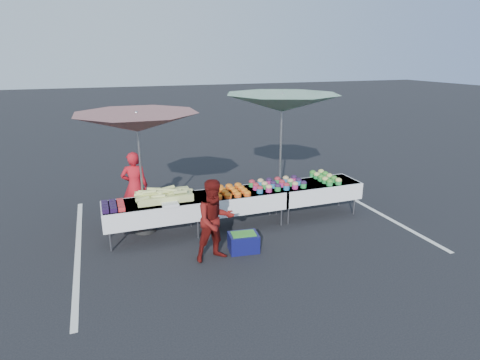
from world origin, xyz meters
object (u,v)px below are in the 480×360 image
object	(u,v)px
table_center	(240,199)
customer	(215,221)
table_right	(316,190)
table_left	(152,210)
umbrella_right	(282,104)
umbrella_left	(137,123)
storage_bin	(244,242)
vendor	(135,186)

from	to	relation	value
table_center	customer	size ratio (longest dim) A/B	1.27
table_right	table_left	bearing A→B (deg)	180.00
table_center	umbrella_right	size ratio (longest dim) A/B	0.70
umbrella_left	storage_bin	distance (m)	2.99
customer	umbrella_left	bearing A→B (deg)	114.72
table_right	vendor	xyz separation A→B (m)	(-3.80, 1.09, 0.17)
table_right	vendor	world-z (taller)	vendor
table_left	umbrella_right	size ratio (longest dim) A/B	0.70
table_left	umbrella_left	size ratio (longest dim) A/B	0.59
table_right	storage_bin	bearing A→B (deg)	-152.49
table_right	umbrella_left	world-z (taller)	umbrella_left
umbrella_right	storage_bin	size ratio (longest dim) A/B	4.65
table_center	customer	xyz separation A→B (m)	(-0.90, -1.23, 0.15)
vendor	storage_bin	bearing A→B (deg)	137.80
vendor	umbrella_left	xyz separation A→B (m)	(0.08, -0.69, 1.46)
table_left	vendor	distance (m)	1.12
table_left	umbrella_right	bearing A→B (deg)	14.53
table_left	umbrella_left	bearing A→B (deg)	106.51
umbrella_left	umbrella_right	size ratio (longest dim) A/B	1.19
table_left	table_right	xyz separation A→B (m)	(3.60, 0.00, 0.00)
table_center	table_right	world-z (taller)	same
table_center	vendor	size ratio (longest dim) A/B	1.23
customer	vendor	bearing A→B (deg)	108.11
customer	umbrella_right	world-z (taller)	umbrella_right
table_right	customer	size ratio (longest dim) A/B	1.27
table_left	customer	size ratio (longest dim) A/B	1.27
table_left	umbrella_right	xyz separation A→B (m)	(3.09, 0.80, 1.82)
umbrella_right	table_center	bearing A→B (deg)	-148.11
vendor	umbrella_right	size ratio (longest dim) A/B	0.57
table_center	umbrella_left	bearing A→B (deg)	168.22
table_right	customer	xyz separation A→B (m)	(-2.70, -1.23, 0.15)
storage_bin	customer	bearing A→B (deg)	-161.54
table_right	customer	world-z (taller)	customer
customer	table_right	bearing A→B (deg)	17.07
table_right	umbrella_right	xyz separation A→B (m)	(-0.51, 0.80, 1.82)
table_center	storage_bin	bearing A→B (deg)	-106.80
table_center	umbrella_right	world-z (taller)	umbrella_right
table_left	umbrella_left	distance (m)	1.68
table_right	umbrella_right	world-z (taller)	umbrella_right
table_right	storage_bin	xyz separation A→B (m)	(-2.14, -1.11, -0.40)
table_left	storage_bin	size ratio (longest dim) A/B	3.26
umbrella_left	table_left	bearing A→B (deg)	-73.49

